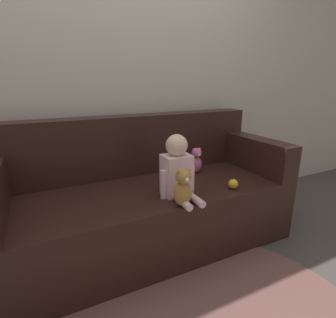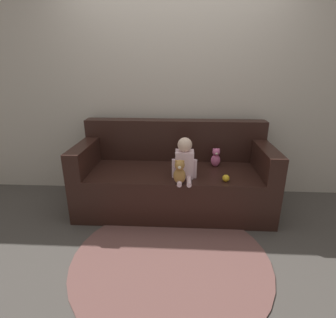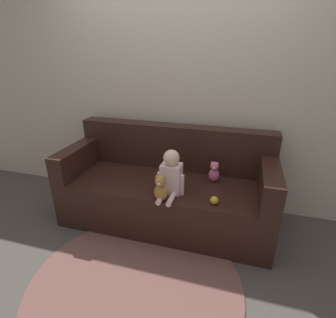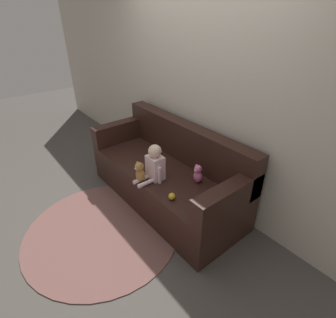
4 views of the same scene
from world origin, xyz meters
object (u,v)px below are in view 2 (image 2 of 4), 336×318
Objects in this scene: plush_toy_side at (216,157)px; toy_ball at (226,178)px; couch at (174,178)px; person_baby at (184,161)px; teddy_bear_brown at (180,172)px.

toy_ball is at bearing -82.18° from plush_toy_side.
couch reaches higher than person_baby.
couch is 8.65× the size of teddy_bear_brown.
toy_ball is (0.51, -0.36, 0.17)m from couch.
plush_toy_side is 0.41m from toy_ball.
plush_toy_side reaches higher than toy_ball.
plush_toy_side is at bearing 50.53° from teddy_bear_brown.
couch reaches higher than toy_ball.
couch is 0.65m from toy_ball.
person_baby is (0.11, -0.27, 0.31)m from couch.
person_baby is at bearing 168.17° from toy_ball.
couch is 0.50m from teddy_bear_brown.
toy_ball is (0.06, -0.40, -0.07)m from plush_toy_side.
plush_toy_side is (0.39, 0.48, -0.01)m from teddy_bear_brown.
person_baby is 5.89× the size of toy_ball.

